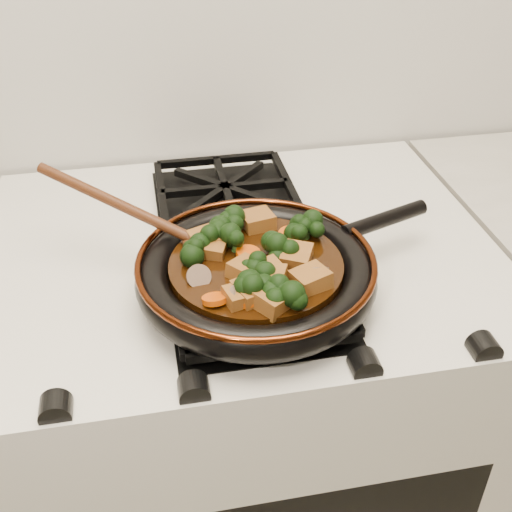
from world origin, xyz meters
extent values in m
cube|color=beige|center=(0.00, 1.69, 0.45)|extent=(0.76, 0.60, 0.90)
cylinder|color=black|center=(0.00, 1.56, 0.93)|extent=(0.28, 0.28, 0.01)
torus|color=black|center=(0.00, 1.56, 0.94)|extent=(0.31, 0.31, 0.04)
torus|color=#4C1D0A|center=(0.00, 1.56, 0.96)|extent=(0.31, 0.31, 0.01)
cylinder|color=black|center=(0.20, 1.63, 0.96)|extent=(0.14, 0.07, 0.02)
cylinder|color=black|center=(0.00, 1.56, 0.95)|extent=(0.22, 0.22, 0.02)
cube|color=brown|center=(0.05, 1.55, 0.97)|extent=(0.05, 0.05, 0.03)
cube|color=brown|center=(0.01, 1.51, 0.97)|extent=(0.06, 0.06, 0.03)
cube|color=brown|center=(-0.05, 1.59, 0.97)|extent=(0.05, 0.05, 0.03)
cube|color=brown|center=(0.01, 1.53, 0.97)|extent=(0.04, 0.05, 0.02)
cube|color=brown|center=(0.00, 1.48, 0.97)|extent=(0.07, 0.06, 0.03)
cube|color=brown|center=(0.06, 1.50, 0.97)|extent=(0.05, 0.05, 0.03)
cube|color=brown|center=(-0.02, 1.49, 0.97)|extent=(0.05, 0.05, 0.02)
cube|color=brown|center=(-0.03, 1.49, 0.97)|extent=(0.04, 0.04, 0.02)
cube|color=brown|center=(-0.02, 1.54, 0.97)|extent=(0.06, 0.05, 0.03)
cube|color=brown|center=(-0.06, 1.61, 0.97)|extent=(0.05, 0.05, 0.03)
cube|color=brown|center=(0.02, 1.65, 0.97)|extent=(0.05, 0.05, 0.03)
cylinder|color=#C44305|center=(-0.02, 1.48, 0.96)|extent=(0.03, 0.03, 0.02)
cylinder|color=#C44305|center=(-0.06, 1.49, 0.96)|extent=(0.03, 0.03, 0.02)
cylinder|color=#C44305|center=(-0.05, 1.63, 0.96)|extent=(0.03, 0.03, 0.02)
cylinder|color=#C44305|center=(-0.01, 1.58, 0.96)|extent=(0.03, 0.03, 0.01)
cylinder|color=#C44305|center=(0.05, 1.61, 0.96)|extent=(0.03, 0.03, 0.02)
cylinder|color=#C44305|center=(0.05, 1.59, 0.96)|extent=(0.03, 0.03, 0.01)
cylinder|color=brown|center=(-0.06, 1.61, 0.97)|extent=(0.04, 0.04, 0.03)
cylinder|color=brown|center=(0.07, 1.52, 0.97)|extent=(0.03, 0.03, 0.03)
cylinder|color=brown|center=(-0.03, 1.49, 0.97)|extent=(0.04, 0.04, 0.03)
cylinder|color=brown|center=(-0.08, 1.54, 0.97)|extent=(0.03, 0.03, 0.03)
ellipsoid|color=#47210F|center=(-0.06, 1.61, 0.96)|extent=(0.07, 0.06, 0.02)
cylinder|color=#47210F|center=(-0.17, 1.68, 1.00)|extent=(0.02, 0.02, 0.25)
camera|label=1|loc=(-0.13, 0.91, 1.44)|focal=45.00mm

